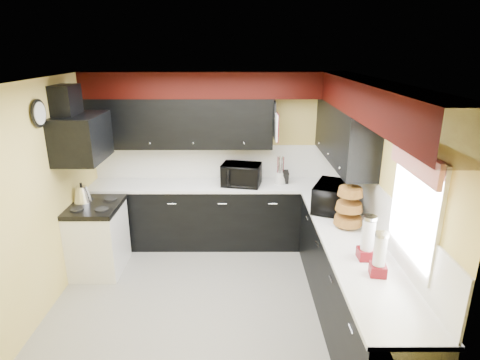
# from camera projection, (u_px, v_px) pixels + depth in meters

# --- Properties ---
(ground) EXTENTS (3.60, 3.60, 0.00)m
(ground) POSITION_uv_depth(u_px,v_px,m) (210.00, 302.00, 4.64)
(ground) COLOR gray
(ground) RESTS_ON ground
(wall_back) EXTENTS (3.60, 0.06, 2.50)m
(wall_back) POSITION_uv_depth(u_px,v_px,m) (217.00, 157.00, 5.95)
(wall_back) COLOR #E0C666
(wall_back) RESTS_ON ground
(wall_right) EXTENTS (0.06, 3.60, 2.50)m
(wall_right) POSITION_uv_depth(u_px,v_px,m) (377.00, 202.00, 4.25)
(wall_right) COLOR #E0C666
(wall_right) RESTS_ON ground
(wall_left) EXTENTS (0.06, 3.60, 2.50)m
(wall_left) POSITION_uv_depth(u_px,v_px,m) (38.00, 202.00, 4.24)
(wall_left) COLOR #E0C666
(wall_left) RESTS_ON ground
(ceiling) EXTENTS (3.60, 3.60, 0.06)m
(ceiling) POSITION_uv_depth(u_px,v_px,m) (204.00, 81.00, 3.85)
(ceiling) COLOR white
(ceiling) RESTS_ON wall_back
(cab_back) EXTENTS (3.60, 0.60, 0.90)m
(cab_back) POSITION_uv_depth(u_px,v_px,m) (217.00, 215.00, 5.92)
(cab_back) COLOR black
(cab_back) RESTS_ON ground
(cab_right) EXTENTS (0.60, 3.00, 0.90)m
(cab_right) POSITION_uv_depth(u_px,v_px,m) (350.00, 283.00, 4.22)
(cab_right) COLOR black
(cab_right) RESTS_ON ground
(counter_back) EXTENTS (3.62, 0.64, 0.04)m
(counter_back) POSITION_uv_depth(u_px,v_px,m) (216.00, 185.00, 5.77)
(counter_back) COLOR white
(counter_back) RESTS_ON cab_back
(counter_right) EXTENTS (0.64, 3.02, 0.04)m
(counter_right) POSITION_uv_depth(u_px,v_px,m) (354.00, 243.00, 4.07)
(counter_right) COLOR white
(counter_right) RESTS_ON cab_right
(splash_back) EXTENTS (3.60, 0.02, 0.50)m
(splash_back) POSITION_uv_depth(u_px,v_px,m) (217.00, 162.00, 5.96)
(splash_back) COLOR white
(splash_back) RESTS_ON counter_back
(splash_right) EXTENTS (0.02, 3.60, 0.50)m
(splash_right) POSITION_uv_depth(u_px,v_px,m) (376.00, 207.00, 4.27)
(splash_right) COLOR white
(splash_right) RESTS_ON counter_right
(upper_back) EXTENTS (2.60, 0.35, 0.70)m
(upper_back) POSITION_uv_depth(u_px,v_px,m) (180.00, 123.00, 5.61)
(upper_back) COLOR black
(upper_back) RESTS_ON wall_back
(upper_right) EXTENTS (0.35, 1.80, 0.70)m
(upper_right) POSITION_uv_depth(u_px,v_px,m) (344.00, 133.00, 4.93)
(upper_right) COLOR black
(upper_right) RESTS_ON wall_right
(soffit_back) EXTENTS (3.60, 0.36, 0.35)m
(soffit_back) POSITION_uv_depth(u_px,v_px,m) (215.00, 85.00, 5.44)
(soffit_back) COLOR black
(soffit_back) RESTS_ON wall_back
(soffit_right) EXTENTS (0.36, 3.24, 0.35)m
(soffit_right) POSITION_uv_depth(u_px,v_px,m) (377.00, 102.00, 3.74)
(soffit_right) COLOR black
(soffit_right) RESTS_ON wall_right
(stove) EXTENTS (0.60, 0.75, 0.86)m
(stove) POSITION_uv_depth(u_px,v_px,m) (99.00, 239.00, 5.21)
(stove) COLOR white
(stove) RESTS_ON ground
(cooktop) EXTENTS (0.62, 0.77, 0.06)m
(cooktop) POSITION_uv_depth(u_px,v_px,m) (94.00, 207.00, 5.07)
(cooktop) COLOR black
(cooktop) RESTS_ON stove
(hood) EXTENTS (0.50, 0.78, 0.55)m
(hood) POSITION_uv_depth(u_px,v_px,m) (82.00, 138.00, 4.79)
(hood) COLOR black
(hood) RESTS_ON wall_left
(hood_duct) EXTENTS (0.24, 0.40, 0.40)m
(hood_duct) POSITION_uv_depth(u_px,v_px,m) (66.00, 102.00, 4.66)
(hood_duct) COLOR black
(hood_duct) RESTS_ON wall_left
(window) EXTENTS (0.03, 0.86, 0.96)m
(window) POSITION_uv_depth(u_px,v_px,m) (415.00, 208.00, 3.30)
(window) COLOR white
(window) RESTS_ON wall_right
(valance) EXTENTS (0.04, 0.88, 0.20)m
(valance) POSITION_uv_depth(u_px,v_px,m) (415.00, 161.00, 3.17)
(valance) COLOR red
(valance) RESTS_ON wall_right
(pan_top) EXTENTS (0.03, 0.22, 0.40)m
(pan_top) POSITION_uv_depth(u_px,v_px,m) (275.00, 109.00, 5.48)
(pan_top) COLOR black
(pan_top) RESTS_ON upper_back
(pan_mid) EXTENTS (0.03, 0.28, 0.46)m
(pan_mid) POSITION_uv_depth(u_px,v_px,m) (275.00, 129.00, 5.44)
(pan_mid) COLOR black
(pan_mid) RESTS_ON upper_back
(pan_low) EXTENTS (0.03, 0.24, 0.42)m
(pan_low) POSITION_uv_depth(u_px,v_px,m) (273.00, 128.00, 5.69)
(pan_low) COLOR black
(pan_low) RESTS_ON upper_back
(cut_board) EXTENTS (0.03, 0.26, 0.35)m
(cut_board) POSITION_uv_depth(u_px,v_px,m) (277.00, 127.00, 5.31)
(cut_board) COLOR white
(cut_board) RESTS_ON upper_back
(baskets) EXTENTS (0.27, 0.27, 0.50)m
(baskets) POSITION_uv_depth(u_px,v_px,m) (349.00, 206.00, 4.32)
(baskets) COLOR brown
(baskets) RESTS_ON upper_right
(clock) EXTENTS (0.03, 0.30, 0.30)m
(clock) POSITION_uv_depth(u_px,v_px,m) (39.00, 113.00, 4.20)
(clock) COLOR black
(clock) RESTS_ON wall_left
(deco_plate) EXTENTS (0.03, 0.24, 0.24)m
(deco_plate) POSITION_uv_depth(u_px,v_px,m) (399.00, 113.00, 3.60)
(deco_plate) COLOR white
(deco_plate) RESTS_ON wall_right
(toaster_oven) EXTENTS (0.61, 0.54, 0.31)m
(toaster_oven) POSITION_uv_depth(u_px,v_px,m) (241.00, 175.00, 5.67)
(toaster_oven) COLOR black
(toaster_oven) RESTS_ON counter_back
(microwave) EXTENTS (0.59, 0.69, 0.32)m
(microwave) POSITION_uv_depth(u_px,v_px,m) (333.00, 197.00, 4.81)
(microwave) COLOR black
(microwave) RESTS_ON counter_right
(utensil_crock) EXTENTS (0.18, 0.18, 0.17)m
(utensil_crock) POSITION_uv_depth(u_px,v_px,m) (280.00, 178.00, 5.75)
(utensil_crock) COLOR beige
(utensil_crock) RESTS_ON counter_back
(knife_block) EXTENTS (0.09, 0.12, 0.19)m
(knife_block) POSITION_uv_depth(u_px,v_px,m) (285.00, 177.00, 5.75)
(knife_block) COLOR black
(knife_block) RESTS_ON counter_back
(kettle) EXTENTS (0.28, 0.28, 0.21)m
(kettle) POSITION_uv_depth(u_px,v_px,m) (82.00, 194.00, 5.13)
(kettle) COLOR silver
(kettle) RESTS_ON cooktop
(dispenser_a) EXTENTS (0.15, 0.15, 0.41)m
(dispenser_a) POSITION_uv_depth(u_px,v_px,m) (368.00, 239.00, 3.66)
(dispenser_a) COLOR #5B010D
(dispenser_a) RESTS_ON counter_right
(dispenser_b) EXTENTS (0.16, 0.16, 0.37)m
(dispenser_b) POSITION_uv_depth(u_px,v_px,m) (379.00, 256.00, 3.40)
(dispenser_b) COLOR maroon
(dispenser_b) RESTS_ON counter_right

